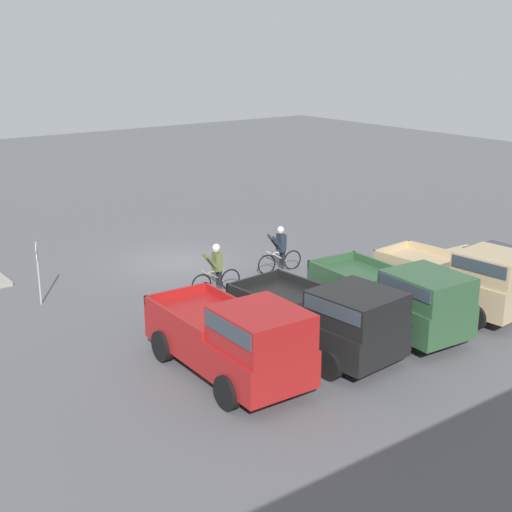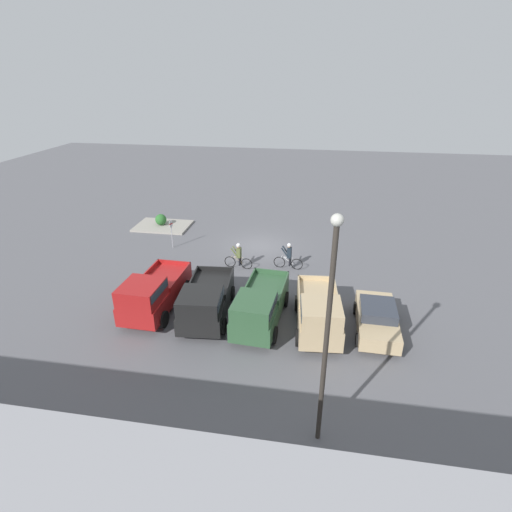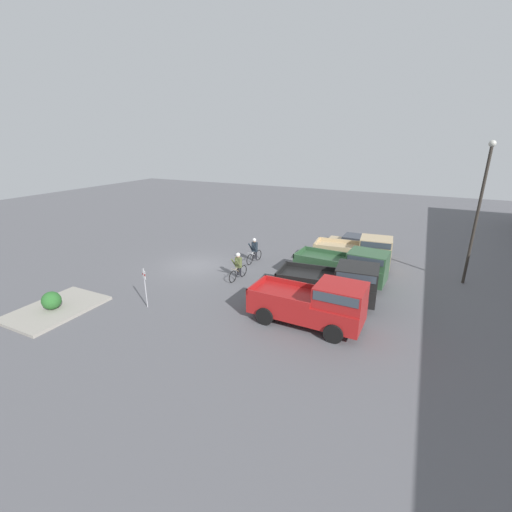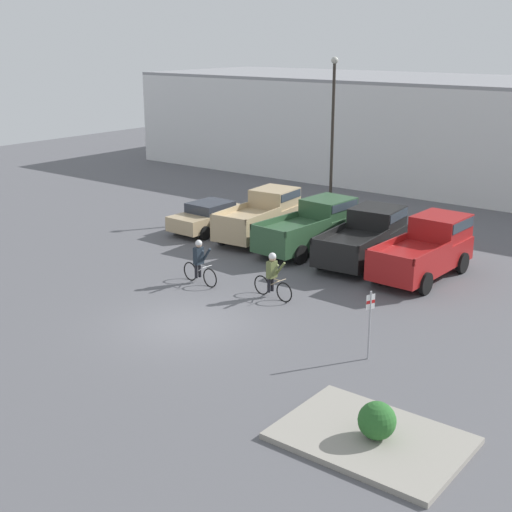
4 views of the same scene
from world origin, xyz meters
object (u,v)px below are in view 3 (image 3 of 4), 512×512
Objects in this scene: lamppost at (479,206)px; shrub at (51,300)px; cyclist_0 at (238,266)px; pickup_truck_1 at (347,266)px; pickup_truck_2 at (335,282)px; sedan_0 at (357,245)px; pickup_truck_3 at (316,303)px; pickup_truck_0 at (358,252)px; cyclist_1 at (254,250)px; fire_lane_sign at (145,284)px.

lamppost is 9.01× the size of shrub.
cyclist_0 is at bearing -66.68° from lamppost.
pickup_truck_2 is (2.73, -0.07, -0.01)m from pickup_truck_1.
cyclist_0 is at bearing -35.33° from sedan_0.
pickup_truck_3 reaches higher than pickup_truck_2.
cyclist_1 is (2.02, -6.64, -0.24)m from pickup_truck_0.
pickup_truck_2 is 2.86m from pickup_truck_3.
fire_lane_sign is 0.26× the size of lamppost.
shrub is (2.41, -3.90, -0.69)m from fire_lane_sign.
pickup_truck_2 is at bearing -1.79° from pickup_truck_0.
cyclist_0 is 14.00m from lamppost.
pickup_truck_3 is at bearing 110.02° from shrub.
cyclist_1 is at bearing -80.32° from lamppost.
pickup_truck_3 is 8.99m from cyclist_1.
pickup_truck_3 is 8.48m from fire_lane_sign.
cyclist_0 is (7.93, -5.62, 0.15)m from sedan_0.
pickup_truck_2 is at bearing -47.83° from lamppost.
pickup_truck_3 is (8.45, -0.35, 0.04)m from pickup_truck_0.
lamppost is at bearing 113.32° from cyclist_0.
cyclist_1 is 8.67m from fire_lane_sign.
cyclist_1 is 0.89× the size of fire_lane_sign.
sedan_0 is 8.23m from lamppost.
cyclist_1 is (-3.14, -0.45, -0.00)m from cyclist_0.
pickup_truck_0 reaches higher than pickup_truck_2.
lamppost is at bearing 124.92° from shrub.
pickup_truck_2 is 1.00× the size of pickup_truck_3.
lamppost reaches higher than pickup_truck_3.
pickup_truck_3 reaches higher than shrub.
cyclist_0 is (2.30, -6.08, -0.22)m from pickup_truck_1.
pickup_truck_0 is 8.06m from cyclist_0.
shrub is (10.85, -5.85, -0.27)m from cyclist_1.
lamppost is (-10.63, 14.77, 3.37)m from fire_lane_sign.
cyclist_0 is at bearing -94.08° from pickup_truck_2.
cyclist_0 is at bearing 8.19° from cyclist_1.
sedan_0 is 11.22m from pickup_truck_3.
lamppost reaches higher than fire_lane_sign.
cyclist_1 is (-3.57, -6.46, -0.21)m from pickup_truck_2.
pickup_truck_0 is 2.36× the size of fire_lane_sign.
pickup_truck_2 is at bearing 120.57° from shrub.
pickup_truck_2 is (8.36, 0.39, 0.36)m from sedan_0.
lamppost is (-0.17, 6.19, 3.54)m from pickup_truck_0.
pickup_truck_3 reaches higher than sedan_0.
pickup_truck_2 is at bearing -1.40° from pickup_truck_1.
pickup_truck_2 reaches higher than sedan_0.
sedan_0 is at bearing 144.67° from cyclist_0.
sedan_0 is 7.74m from cyclist_1.
cyclist_0 is 9.96m from shrub.
sedan_0 is at bearing 148.76° from fire_lane_sign.
pickup_truck_2 is 5.83× the size of shrub.
sedan_0 is at bearing -178.93° from pickup_truck_3.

